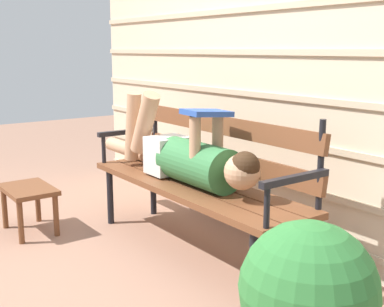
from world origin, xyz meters
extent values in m
plane|color=#936B56|center=(0.00, 0.00, 0.00)|extent=(12.00, 12.00, 0.00)
cube|color=beige|center=(0.00, 0.74, 1.18)|extent=(4.01, 0.06, 2.36)
cube|color=#C1AD8E|center=(0.00, 0.71, 0.13)|extent=(4.01, 0.02, 0.04)
cube|color=#C1AD8E|center=(0.00, 0.71, 0.39)|extent=(4.01, 0.02, 0.04)
cube|color=#C1AD8E|center=(0.00, 0.71, 0.66)|extent=(4.01, 0.02, 0.04)
cube|color=#C1AD8E|center=(0.00, 0.71, 0.92)|extent=(4.01, 0.02, 0.04)
cube|color=#C1AD8E|center=(0.00, 0.71, 1.18)|extent=(4.01, 0.02, 0.04)
cube|color=#C1AD8E|center=(0.00, 0.71, 1.44)|extent=(4.01, 0.02, 0.04)
cube|color=brown|center=(0.00, 0.04, 0.40)|extent=(1.66, 0.14, 0.04)
cube|color=brown|center=(0.00, 0.19, 0.40)|extent=(1.66, 0.14, 0.04)
cube|color=brown|center=(0.00, 0.34, 0.40)|extent=(1.66, 0.14, 0.04)
cube|color=brown|center=(0.00, 0.42, 0.54)|extent=(1.59, 0.05, 0.11)
cube|color=brown|center=(0.00, 0.42, 0.75)|extent=(1.59, 0.05, 0.11)
cylinder|color=black|center=(-0.76, 0.42, 0.65)|extent=(0.03, 0.03, 0.45)
cylinder|color=black|center=(0.76, 0.42, 0.65)|extent=(0.03, 0.03, 0.45)
cylinder|color=black|center=(-0.73, 0.02, 0.19)|extent=(0.04, 0.04, 0.39)
cylinder|color=black|center=(0.73, 0.02, 0.19)|extent=(0.04, 0.04, 0.39)
cylinder|color=black|center=(-0.73, 0.37, 0.19)|extent=(0.04, 0.04, 0.39)
cylinder|color=black|center=(0.73, 0.37, 0.19)|extent=(0.04, 0.04, 0.39)
cube|color=black|center=(-0.80, 0.19, 0.62)|extent=(0.04, 0.43, 0.03)
cylinder|color=black|center=(-0.80, 0.02, 0.52)|extent=(0.03, 0.03, 0.20)
cube|color=black|center=(0.80, 0.19, 0.62)|extent=(0.04, 0.43, 0.03)
cylinder|color=black|center=(0.80, 0.02, 0.52)|extent=(0.03, 0.03, 0.20)
cylinder|color=#33703D|center=(0.06, 0.19, 0.55)|extent=(0.52, 0.26, 0.26)
cube|color=silver|center=(-0.26, 0.19, 0.55)|extent=(0.20, 0.24, 0.23)
sphere|color=tan|center=(0.44, 0.19, 0.58)|extent=(0.19, 0.19, 0.19)
sphere|color=#382314|center=(0.46, 0.19, 0.61)|extent=(0.16, 0.16, 0.16)
cylinder|color=tan|center=(-0.43, 0.13, 0.74)|extent=(0.28, 0.11, 0.42)
cylinder|color=tan|center=(-0.59, 0.13, 0.69)|extent=(0.16, 0.09, 0.46)
cylinder|color=tan|center=(-0.75, 0.25, 0.48)|extent=(0.82, 0.10, 0.10)
cylinder|color=tan|center=(0.14, 0.11, 0.70)|extent=(0.06, 0.06, 0.29)
cylinder|color=tan|center=(0.14, 0.27, 0.70)|extent=(0.06, 0.06, 0.29)
cube|color=#284C9E|center=(0.14, 0.19, 0.86)|extent=(0.20, 0.26, 0.05)
cube|color=brown|center=(-0.89, -0.49, 0.29)|extent=(0.43, 0.29, 0.03)
cylinder|color=brown|center=(-1.07, -0.61, 0.14)|extent=(0.04, 0.04, 0.28)
cylinder|color=brown|center=(-0.72, -0.61, 0.14)|extent=(0.04, 0.04, 0.28)
cylinder|color=brown|center=(-1.07, -0.38, 0.14)|extent=(0.04, 0.04, 0.28)
cylinder|color=brown|center=(-0.72, -0.38, 0.14)|extent=(0.04, 0.04, 0.28)
sphere|color=#2D7033|center=(1.27, -0.24, 0.40)|extent=(0.48, 0.48, 0.48)
camera|label=1|loc=(2.30, -1.48, 1.20)|focal=46.62mm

